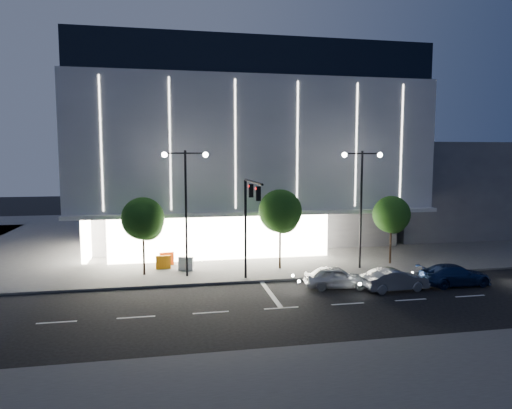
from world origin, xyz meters
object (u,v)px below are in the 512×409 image
at_px(street_lamp_west, 186,194).
at_px(car_second, 395,280).
at_px(traffic_mast, 249,211).
at_px(car_lead, 336,277).
at_px(tree_left, 143,221).
at_px(barrier_b, 186,264).
at_px(tree_mid, 280,213).
at_px(barrier_a, 163,262).
at_px(tree_right, 392,216).
at_px(car_third, 455,275).
at_px(barrier_c, 167,259).
at_px(street_lamp_east, 361,192).

relative_size(street_lamp_west, car_second, 2.11).
height_order(traffic_mast, car_second, traffic_mast).
bearing_deg(car_second, car_lead, 66.73).
bearing_deg(tree_left, car_second, -22.22).
xyz_separation_m(tree_left, car_second, (15.96, -6.52, -3.33)).
distance_m(traffic_mast, barrier_b, 7.38).
relative_size(tree_mid, barrier_a, 5.59).
bearing_deg(tree_mid, tree_right, -0.00).
height_order(traffic_mast, street_lamp_west, street_lamp_west).
bearing_deg(street_lamp_west, car_third, -16.37).
relative_size(traffic_mast, tree_right, 1.28).
bearing_deg(traffic_mast, barrier_c, 130.60).
distance_m(tree_mid, barrier_b, 7.98).
bearing_deg(car_third, tree_left, 72.35).
bearing_deg(barrier_a, barrier_b, -29.97).
bearing_deg(tree_mid, tree_left, -180.00).
bearing_deg(tree_mid, barrier_a, 170.33).
relative_size(tree_right, car_second, 1.29).
xyz_separation_m(traffic_mast, car_third, (13.50, -2.48, -4.33)).
bearing_deg(barrier_c, car_lead, -47.35).
xyz_separation_m(car_second, barrier_c, (-14.41, 9.17, -0.05)).
bearing_deg(tree_right, street_lamp_east, -161.37).
bearing_deg(barrier_b, tree_mid, 13.06).
xyz_separation_m(tree_left, barrier_b, (2.95, 0.68, -3.38)).
relative_size(car_lead, car_third, 0.87).
bearing_deg(traffic_mast, street_lamp_east, 16.48).
bearing_deg(barrier_c, street_lamp_west, -80.14).
relative_size(street_lamp_west, car_lead, 2.14).
xyz_separation_m(tree_mid, tree_right, (9.00, -0.00, -0.45)).
distance_m(car_lead, barrier_a, 13.06).
bearing_deg(tree_left, car_third, -16.74).
relative_size(tree_left, barrier_b, 5.20).
xyz_separation_m(street_lamp_east, barrier_a, (-14.68, 2.50, -5.31)).
bearing_deg(car_lead, street_lamp_west, 72.09).
bearing_deg(street_lamp_west, car_lead, -24.16).
xyz_separation_m(tree_right, barrier_a, (-17.70, 1.48, -3.23)).
relative_size(street_lamp_east, barrier_c, 8.18).
height_order(traffic_mast, tree_left, traffic_mast).
height_order(street_lamp_east, barrier_c, street_lamp_east).
bearing_deg(car_second, car_third, -89.12).
bearing_deg(tree_right, barrier_a, 175.21).
distance_m(street_lamp_west, car_second, 15.05).
height_order(street_lamp_west, street_lamp_east, same).
xyz_separation_m(tree_right, barrier_c, (-17.45, 2.65, -3.23)).
relative_size(street_lamp_east, car_second, 2.11).
distance_m(tree_right, car_lead, 8.97).
bearing_deg(tree_right, tree_left, 180.00).
distance_m(street_lamp_east, barrier_b, 14.17).
bearing_deg(car_lead, car_third, -90.02).
relative_size(street_lamp_east, tree_mid, 1.46).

